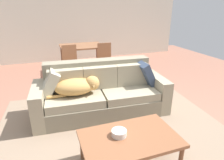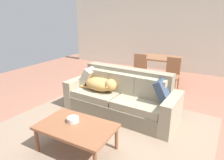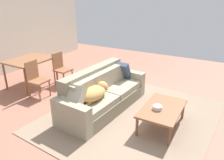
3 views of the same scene
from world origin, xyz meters
name	(u,v)px [view 3 (image 3 of 3)]	position (x,y,z in m)	size (l,w,h in m)	color
ground_plane	(108,109)	(0.00, 0.00, 0.00)	(10.00, 10.00, 0.00)	#9C6651
area_rug	(132,116)	(-0.05, -0.60, 0.01)	(3.47, 3.10, 0.01)	gray
couch	(102,94)	(-0.04, 0.13, 0.35)	(2.31, 1.01, 0.90)	gray
dog_on_left_cushion	(95,92)	(-0.45, 0.04, 0.58)	(0.85, 0.44, 0.29)	tan
throw_pillow_by_left_arm	(73,96)	(-0.87, 0.23, 0.63)	(0.16, 0.43, 0.43)	#B3AC94
throw_pillow_by_right_arm	(121,70)	(0.80, 0.11, 0.64)	(0.13, 0.45, 0.45)	#37445D
coffee_table	(162,110)	(-0.10, -1.24, 0.37)	(1.10, 0.68, 0.42)	brown
bowl_on_coffee_table	(157,108)	(-0.21, -1.17, 0.45)	(0.17, 0.17, 0.07)	silver
dining_table	(30,62)	(0.10, 2.47, 0.69)	(1.17, 0.90, 0.76)	#925E3E
dining_chair_near_left	(36,78)	(-0.32, 1.83, 0.49)	(0.41, 0.41, 0.90)	#925E3E
dining_chair_near_right	(61,67)	(0.59, 1.85, 0.49)	(0.42, 0.42, 0.89)	#925E3E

